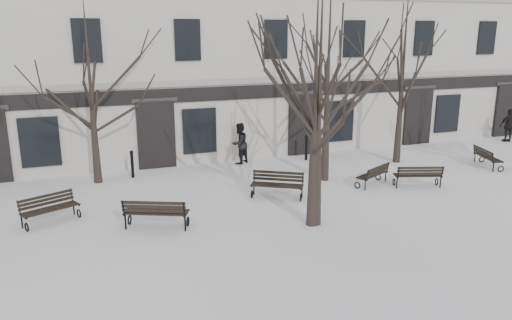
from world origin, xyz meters
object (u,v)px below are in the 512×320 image
bench_4 (374,174)px  bench_5 (487,157)px  bench_1 (156,212)px  bench_3 (277,184)px  bench_0 (49,208)px  tree_2 (316,81)px  bench_2 (418,175)px  tree_1 (320,79)px

bench_4 → bench_5: 6.13m
bench_1 → bench_3: size_ratio=1.06×
bench_0 → tree_2: bearing=-46.6°
bench_3 → bench_0: bearing=-150.3°
bench_1 → bench_2: size_ratio=1.08×
tree_1 → bench_1: 6.24m
tree_2 → bench_4: tree_2 is taller
tree_1 → bench_0: (-7.67, 3.02, -3.97)m
bench_0 → bench_3: size_ratio=0.96×
tree_2 → bench_3: 4.78m
bench_0 → bench_2: 13.07m
bench_1 → tree_1: bearing=-171.8°
bench_4 → bench_5: bench_5 is taller
bench_3 → bench_2: bearing=24.0°
tree_2 → bench_4: 6.32m
tree_1 → bench_2: 6.96m
tree_2 → bench_3: size_ratio=3.74×
tree_1 → bench_3: 4.81m
bench_2 → bench_4: size_ratio=1.09×
bench_1 → bench_5: bench_1 is taller
bench_5 → bench_4: bearing=111.8°
tree_2 → bench_1: tree_2 is taller
bench_5 → tree_2: bearing=124.9°
bench_1 → tree_2: bearing=-172.4°
bench_0 → bench_1: 3.44m
bench_2 → bench_0: bearing=13.9°
bench_2 → bench_3: size_ratio=0.98×
tree_1 → bench_2: size_ratio=3.85×
tree_1 → tree_2: size_ratio=1.01×
bench_1 → bench_2: (10.01, 0.65, -0.04)m
tree_1 → bench_0: 9.15m
tree_2 → bench_0: bearing=158.1°
bench_4 → bench_5: bearing=158.3°
bench_4 → bench_3: bearing=-26.2°
bench_3 → bench_5: bearing=35.2°
tree_1 → bench_4: 6.25m
bench_0 → bench_5: bearing=-23.6°
tree_1 → bench_2: bearing=20.5°
bench_0 → bench_1: bearing=-53.6°
tree_2 → bench_2: bearing=20.1°
bench_0 → bench_2: size_ratio=0.98×
tree_2 → bench_3: tree_2 is taller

